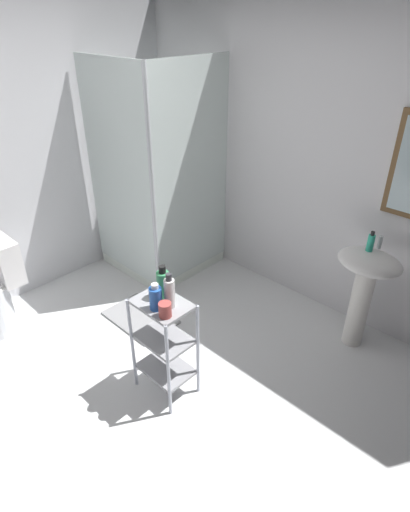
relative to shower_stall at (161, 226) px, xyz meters
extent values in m
cube|color=silver|center=(1.21, -1.23, -0.47)|extent=(4.20, 4.20, 0.02)
cube|color=silver|center=(1.21, 0.62, 0.79)|extent=(4.20, 0.10, 2.50)
cube|color=white|center=(-0.10, 0.10, -0.41)|extent=(0.90, 0.90, 0.10)
cube|color=silver|center=(-0.10, -0.35, 0.59)|extent=(0.90, 0.02, 1.90)
cube|color=silver|center=(0.35, 0.10, 0.59)|extent=(0.02, 0.90, 1.90)
cylinder|color=silver|center=(0.35, -0.35, 0.59)|extent=(0.04, 0.04, 1.90)
cylinder|color=silver|center=(-0.10, 0.10, -0.36)|extent=(0.08, 0.08, 0.00)
cylinder|color=white|center=(1.95, 0.29, -0.12)|extent=(0.15, 0.15, 0.68)
ellipsoid|color=white|center=(1.95, 0.29, 0.28)|extent=(0.46, 0.37, 0.13)
cylinder|color=silver|center=(1.95, 0.41, 0.40)|extent=(0.03, 0.03, 0.10)
cube|color=white|center=(-0.27, -1.41, 0.12)|extent=(0.35, 0.17, 0.36)
cylinder|color=silver|center=(1.06, -1.18, -0.09)|extent=(0.02, 0.02, 0.74)
cylinder|color=silver|center=(1.42, -1.18, -0.09)|extent=(0.02, 0.02, 0.74)
cylinder|color=silver|center=(1.06, -0.92, -0.09)|extent=(0.02, 0.02, 0.74)
cylinder|color=silver|center=(1.42, -0.92, -0.09)|extent=(0.02, 0.02, 0.74)
cube|color=#99999E|center=(1.24, -1.05, -0.28)|extent=(0.36, 0.26, 0.02)
cube|color=#99999E|center=(1.24, -1.05, -0.01)|extent=(0.36, 0.26, 0.02)
cube|color=#99999E|center=(1.24, -1.05, 0.27)|extent=(0.36, 0.26, 0.02)
cylinder|color=#2DBC99|center=(1.92, 0.33, 0.41)|extent=(0.05, 0.05, 0.12)
cylinder|color=black|center=(1.92, 0.33, 0.49)|extent=(0.03, 0.03, 0.03)
cylinder|color=white|center=(1.30, -1.03, 0.37)|extent=(0.07, 0.07, 0.19)
cylinder|color=#333338|center=(1.30, -1.03, 0.49)|extent=(0.04, 0.04, 0.04)
cylinder|color=#3B9A5F|center=(1.19, -0.99, 0.36)|extent=(0.08, 0.08, 0.18)
cylinder|color=black|center=(1.19, -0.99, 0.48)|extent=(0.04, 0.04, 0.05)
cylinder|color=blue|center=(1.26, -1.11, 0.35)|extent=(0.08, 0.08, 0.15)
cylinder|color=white|center=(1.26, -1.11, 0.44)|extent=(0.04, 0.04, 0.03)
cylinder|color=#B24742|center=(1.35, -1.12, 0.32)|extent=(0.08, 0.08, 0.09)
cube|color=gray|center=(0.50, -0.70, -0.45)|extent=(0.60, 0.40, 0.02)
camera|label=1|loc=(2.86, -2.36, 1.84)|focal=29.36mm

